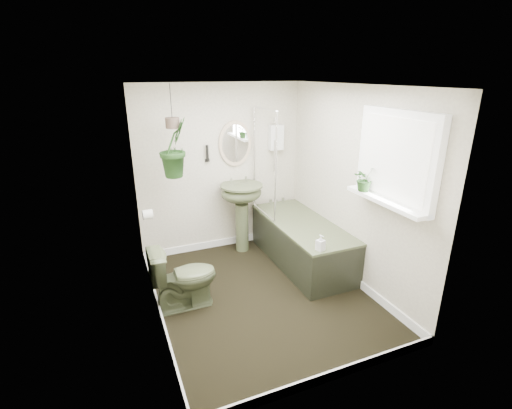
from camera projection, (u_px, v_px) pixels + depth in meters
name	position (u px, v px, depth m)	size (l,w,h in m)	color
floor	(261.00, 295.00, 4.28)	(2.30, 2.80, 0.02)	black
ceiling	(262.00, 84.00, 3.50)	(2.30, 2.80, 0.02)	white
wall_back	(221.00, 169.00, 5.12)	(2.30, 0.02, 2.30)	beige
wall_front	(339.00, 259.00, 2.67)	(2.30, 0.02, 2.30)	beige
wall_left	(148.00, 216.00, 3.47)	(0.02, 2.80, 2.30)	beige
wall_right	(353.00, 188.00, 4.31)	(0.02, 2.80, 2.30)	beige
skirting	(261.00, 290.00, 4.26)	(2.30, 2.80, 0.10)	white
bathtub	(302.00, 242.00, 4.91)	(0.72, 1.72, 0.58)	#485134
bath_screen	(264.00, 164.00, 4.88)	(0.04, 0.72, 1.40)	silver
shower_box	(276.00, 137.00, 5.21)	(0.20, 0.10, 0.35)	white
oval_mirror	(235.00, 144.00, 5.04)	(0.46, 0.03, 0.62)	#CAAF8E
wall_sconce	(207.00, 153.00, 4.92)	(0.04, 0.04, 0.22)	black
toilet_roll_holder	(148.00, 214.00, 4.19)	(0.11, 0.11, 0.11)	white
window_recess	(397.00, 158.00, 3.51)	(0.08, 1.00, 0.90)	white
window_sill	(385.00, 201.00, 3.62)	(0.18, 1.00, 0.04)	white
window_blinds	(393.00, 158.00, 3.49)	(0.01, 0.86, 0.76)	white
toilet	(184.00, 277.00, 3.95)	(0.40, 0.69, 0.71)	#485134
pedestal_sink	(242.00, 218.00, 5.19)	(0.58, 0.49, 0.98)	#485134
sill_plant	(365.00, 179.00, 3.82)	(0.23, 0.20, 0.26)	black
hanging_plant	(174.00, 148.00, 4.32)	(0.38, 0.31, 0.69)	black
soap_bottle	(321.00, 243.00, 4.02)	(0.08, 0.08, 0.18)	black
hanging_pot	(172.00, 123.00, 4.22)	(0.16, 0.16, 0.12)	#44352B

